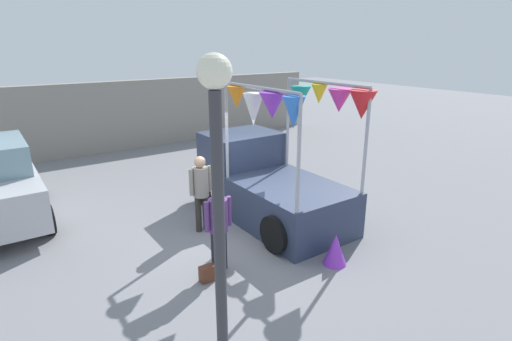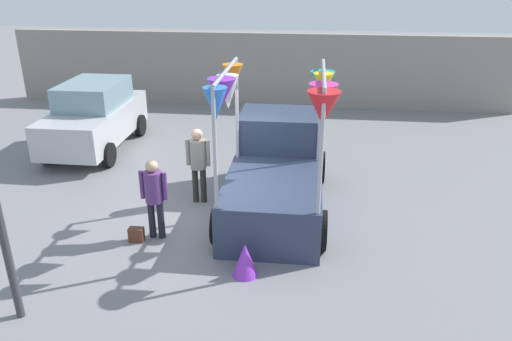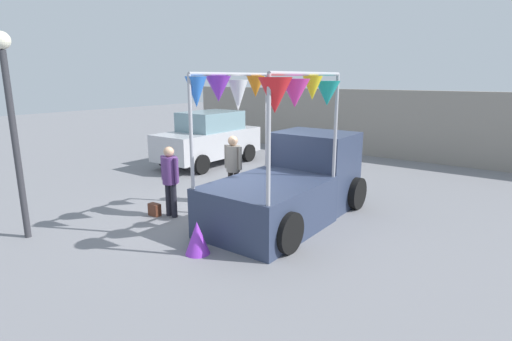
% 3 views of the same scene
% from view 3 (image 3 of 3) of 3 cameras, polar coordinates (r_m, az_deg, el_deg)
% --- Properties ---
extents(ground_plane, '(60.00, 60.00, 0.00)m').
position_cam_3_polar(ground_plane, '(9.26, -3.84, -6.22)').
color(ground_plane, slate).
extents(vendor_truck, '(2.44, 4.11, 3.17)m').
position_cam_3_polar(vendor_truck, '(8.88, 5.27, -0.95)').
color(vendor_truck, '#2D3851').
rests_on(vendor_truck, ground).
extents(parked_car, '(1.88, 4.00, 1.88)m').
position_cam_3_polar(parked_car, '(14.40, -6.74, 4.62)').
color(parked_car, '#B7B7BC').
rests_on(parked_car, ground).
extents(person_customer, '(0.53, 0.34, 1.60)m').
position_cam_3_polar(person_customer, '(9.02, -12.19, -0.62)').
color(person_customer, black).
rests_on(person_customer, ground).
extents(person_vendor, '(0.53, 0.34, 1.69)m').
position_cam_3_polar(person_vendor, '(9.79, -3.28, 1.10)').
color(person_vendor, '#2D2823').
rests_on(person_vendor, ground).
extents(handbag, '(0.28, 0.16, 0.28)m').
position_cam_3_polar(handbag, '(9.38, -14.29, -5.44)').
color(handbag, '#592D1E').
rests_on(handbag, ground).
extents(street_lamp, '(0.32, 0.32, 3.87)m').
position_cam_3_polar(street_lamp, '(8.64, -31.67, 7.66)').
color(street_lamp, '#333338').
rests_on(street_lamp, ground).
extents(brick_boundary_wall, '(18.00, 0.36, 2.60)m').
position_cam_3_polar(brick_boundary_wall, '(16.53, 16.29, 6.53)').
color(brick_boundary_wall, gray).
rests_on(brick_boundary_wall, ground).
extents(folded_kite_bundle_violet, '(0.61, 0.61, 0.60)m').
position_cam_3_polar(folded_kite_bundle_violet, '(7.24, -8.39, -9.48)').
color(folded_kite_bundle_violet, purple).
rests_on(folded_kite_bundle_violet, ground).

